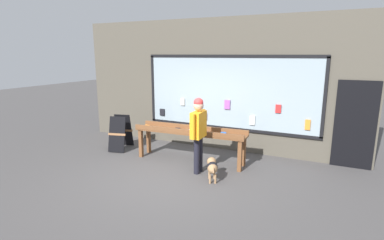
{
  "coord_description": "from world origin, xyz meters",
  "views": [
    {
      "loc": [
        3.17,
        -5.54,
        2.68
      ],
      "look_at": [
        0.15,
        0.8,
        1.13
      ],
      "focal_mm": 28.0,
      "sensor_mm": 36.0,
      "label": 1
    }
  ],
  "objects_px": {
    "display_table_main": "(190,134)",
    "person_browsing": "(198,129)",
    "small_dog": "(212,167)",
    "sandwich_board_sign": "(121,132)"
  },
  "relations": [
    {
      "from": "small_dog",
      "to": "sandwich_board_sign",
      "type": "xyz_separation_m",
      "value": [
        -3.18,
        0.92,
        0.19
      ]
    },
    {
      "from": "display_table_main",
      "to": "person_browsing",
      "type": "relative_size",
      "value": 1.66
    },
    {
      "from": "display_table_main",
      "to": "person_browsing",
      "type": "bearing_deg",
      "value": -50.42
    },
    {
      "from": "display_table_main",
      "to": "person_browsing",
      "type": "height_order",
      "value": "person_browsing"
    },
    {
      "from": "small_dog",
      "to": "person_browsing",
      "type": "bearing_deg",
      "value": 32.07
    },
    {
      "from": "small_dog",
      "to": "sandwich_board_sign",
      "type": "distance_m",
      "value": 3.32
    },
    {
      "from": "display_table_main",
      "to": "sandwich_board_sign",
      "type": "height_order",
      "value": "sandwich_board_sign"
    },
    {
      "from": "person_browsing",
      "to": "small_dog",
      "type": "relative_size",
      "value": 3.02
    },
    {
      "from": "person_browsing",
      "to": "display_table_main",
      "type": "bearing_deg",
      "value": 38.24
    },
    {
      "from": "display_table_main",
      "to": "sandwich_board_sign",
      "type": "xyz_separation_m",
      "value": [
        -2.24,
        0.05,
        -0.22
      ]
    }
  ]
}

